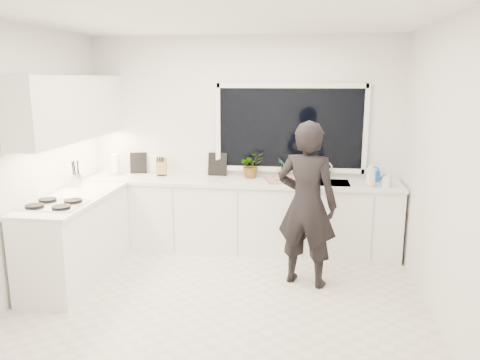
# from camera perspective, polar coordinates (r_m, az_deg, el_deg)

# --- Properties ---
(floor) EXTENTS (4.00, 3.50, 0.02)m
(floor) POSITION_cam_1_polar(r_m,az_deg,el_deg) (4.82, -2.32, -14.59)
(floor) COLOR beige
(floor) RESTS_ON ground
(wall_back) EXTENTS (4.00, 0.02, 2.70)m
(wall_back) POSITION_cam_1_polar(r_m,az_deg,el_deg) (6.09, 0.47, 4.58)
(wall_back) COLOR white
(wall_back) RESTS_ON ground
(wall_left) EXTENTS (0.02, 3.50, 2.70)m
(wall_left) POSITION_cam_1_polar(r_m,az_deg,el_deg) (5.13, -25.18, 1.93)
(wall_left) COLOR white
(wall_left) RESTS_ON ground
(wall_right) EXTENTS (0.02, 3.50, 2.70)m
(wall_right) POSITION_cam_1_polar(r_m,az_deg,el_deg) (4.48, 23.72, 0.73)
(wall_right) COLOR white
(wall_right) RESTS_ON ground
(ceiling) EXTENTS (4.00, 3.50, 0.02)m
(ceiling) POSITION_cam_1_polar(r_m,az_deg,el_deg) (4.33, -2.65, 19.46)
(ceiling) COLOR white
(ceiling) RESTS_ON wall_back
(window) EXTENTS (1.80, 0.02, 1.00)m
(window) POSITION_cam_1_polar(r_m,az_deg,el_deg) (5.99, 6.17, 6.30)
(window) COLOR black
(window) RESTS_ON wall_back
(base_cabinets_back) EXTENTS (3.92, 0.58, 0.88)m
(base_cabinets_back) POSITION_cam_1_polar(r_m,az_deg,el_deg) (5.99, 0.07, -4.48)
(base_cabinets_back) COLOR white
(base_cabinets_back) RESTS_ON floor
(base_cabinets_left) EXTENTS (0.58, 1.60, 0.88)m
(base_cabinets_left) POSITION_cam_1_polar(r_m,az_deg,el_deg) (5.47, -19.31, -6.85)
(base_cabinets_left) COLOR white
(base_cabinets_left) RESTS_ON floor
(countertop_back) EXTENTS (3.94, 0.62, 0.04)m
(countertop_back) POSITION_cam_1_polar(r_m,az_deg,el_deg) (5.86, 0.06, -0.20)
(countertop_back) COLOR silver
(countertop_back) RESTS_ON base_cabinets_back
(countertop_left) EXTENTS (0.62, 1.60, 0.04)m
(countertop_left) POSITION_cam_1_polar(r_m,az_deg,el_deg) (5.34, -19.66, -2.17)
(countertop_left) COLOR silver
(countertop_left) RESTS_ON base_cabinets_left
(upper_cabinets) EXTENTS (0.34, 2.10, 0.70)m
(upper_cabinets) POSITION_cam_1_polar(r_m,az_deg,el_deg) (5.56, -19.83, 8.30)
(upper_cabinets) COLOR white
(upper_cabinets) RESTS_ON wall_left
(sink) EXTENTS (0.58, 0.42, 0.14)m
(sink) POSITION_cam_1_polar(r_m,az_deg,el_deg) (5.83, 10.35, -0.77)
(sink) COLOR silver
(sink) RESTS_ON countertop_back
(faucet) EXTENTS (0.03, 0.03, 0.22)m
(faucet) POSITION_cam_1_polar(r_m,az_deg,el_deg) (6.00, 10.33, 1.15)
(faucet) COLOR silver
(faucet) RESTS_ON countertop_back
(stovetop) EXTENTS (0.56, 0.48, 0.03)m
(stovetop) POSITION_cam_1_polar(r_m,az_deg,el_deg) (5.05, -21.70, -2.75)
(stovetop) COLOR black
(stovetop) RESTS_ON countertop_left
(person) EXTENTS (0.73, 0.59, 1.76)m
(person) POSITION_cam_1_polar(r_m,az_deg,el_deg) (4.94, 8.14, -2.98)
(person) COLOR black
(person) RESTS_ON floor
(pizza_tray) EXTENTS (0.54, 0.46, 0.03)m
(pizza_tray) POSITION_cam_1_polar(r_m,az_deg,el_deg) (5.79, 5.44, -0.06)
(pizza_tray) COLOR silver
(pizza_tray) RESTS_ON countertop_back
(pizza) EXTENTS (0.49, 0.41, 0.01)m
(pizza) POSITION_cam_1_polar(r_m,az_deg,el_deg) (5.78, 5.44, 0.10)
(pizza) COLOR #B51825
(pizza) RESTS_ON pizza_tray
(watering_can) EXTENTS (0.17, 0.17, 0.13)m
(watering_can) POSITION_cam_1_polar(r_m,az_deg,el_deg) (6.02, 16.05, 0.48)
(watering_can) COLOR blue
(watering_can) RESTS_ON countertop_back
(paper_towel_roll) EXTENTS (0.15, 0.15, 0.26)m
(paper_towel_roll) POSITION_cam_1_polar(r_m,az_deg,el_deg) (6.38, -14.95, 1.78)
(paper_towel_roll) COLOR white
(paper_towel_roll) RESTS_ON countertop_back
(knife_block) EXTENTS (0.14, 0.12, 0.22)m
(knife_block) POSITION_cam_1_polar(r_m,az_deg,el_deg) (6.21, -9.56, 1.56)
(knife_block) COLOR olive
(knife_block) RESTS_ON countertop_back
(utensil_crock) EXTENTS (0.16, 0.16, 0.16)m
(utensil_crock) POSITION_cam_1_polar(r_m,az_deg,el_deg) (5.79, -19.30, -0.05)
(utensil_crock) COLOR #B2B1B6
(utensil_crock) RESTS_ON countertop_left
(picture_frame_large) EXTENTS (0.22, 0.07, 0.28)m
(picture_frame_large) POSITION_cam_1_polar(r_m,az_deg,el_deg) (6.41, -12.28, 2.05)
(picture_frame_large) COLOR black
(picture_frame_large) RESTS_ON countertop_back
(picture_frame_small) EXTENTS (0.25, 0.04, 0.30)m
(picture_frame_small) POSITION_cam_1_polar(r_m,az_deg,el_deg) (6.12, -2.75, 1.95)
(picture_frame_small) COLOR black
(picture_frame_small) RESTS_ON countertop_back
(herb_plants) EXTENTS (0.85, 0.35, 0.33)m
(herb_plants) POSITION_cam_1_polar(r_m,az_deg,el_deg) (5.96, 2.57, 1.72)
(herb_plants) COLOR #26662D
(herb_plants) RESTS_ON countertop_back
(soap_bottles) EXTENTS (0.34, 0.17, 0.31)m
(soap_bottles) POSITION_cam_1_polar(r_m,az_deg,el_deg) (5.70, 16.08, 0.60)
(soap_bottles) COLOR #D8BF66
(soap_bottles) RESTS_ON countertop_back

